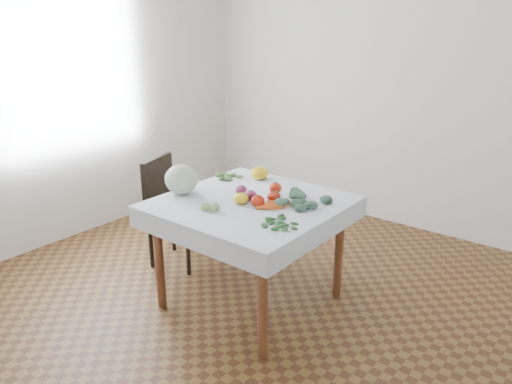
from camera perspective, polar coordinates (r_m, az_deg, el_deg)
ground at (r=3.63m, az=-0.56°, el=-12.30°), size 4.00×4.00×0.00m
back_wall at (r=4.85m, az=14.73°, el=12.14°), size 4.00×0.04×2.70m
left_wall at (r=4.65m, az=-20.58°, el=11.28°), size 0.04×4.00×2.70m
table at (r=3.34m, az=-0.60°, el=-2.69°), size 1.00×1.00×0.75m
tablecloth at (r=3.30m, az=-0.60°, el=-1.09°), size 1.12×1.12×0.01m
chair at (r=4.04m, az=-9.85°, el=-1.33°), size 0.49×0.49×0.87m
cabbage at (r=3.45m, az=-8.53°, el=1.46°), size 0.29×0.29×0.20m
tomato_a at (r=3.44m, az=2.23°, el=0.46°), size 0.09×0.09×0.07m
tomato_b at (r=3.29m, az=2.25°, el=-0.53°), size 0.09×0.09×0.06m
tomato_c at (r=3.28m, az=1.93°, el=-0.58°), size 0.09×0.09×0.07m
tomato_d at (r=3.18m, az=0.20°, el=-1.06°), size 0.09×0.09×0.08m
heirloom_back at (r=3.74m, az=0.42°, el=2.19°), size 0.18×0.18×0.09m
heirloom_front at (r=3.24m, az=-1.74°, el=-0.73°), size 0.12×0.12×0.07m
onion_a at (r=3.30m, az=-0.63°, el=-0.38°), size 0.10×0.10×0.07m
onion_b at (r=3.41m, az=-1.73°, el=0.23°), size 0.10×0.10×0.07m
tomatillo_cluster at (r=3.11m, az=-4.86°, el=-1.96°), size 0.11×0.12×0.04m
carrot_bunch at (r=3.20m, az=2.64°, el=-1.46°), size 0.18×0.24×0.03m
kale_bunch at (r=3.25m, az=5.58°, el=-1.01°), size 0.34×0.28×0.04m
basil_bunch at (r=2.93m, az=3.12°, el=-3.67°), size 0.25×0.19×0.01m
dill_bunch at (r=3.78m, az=-3.61°, el=1.77°), size 0.20×0.19×0.02m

